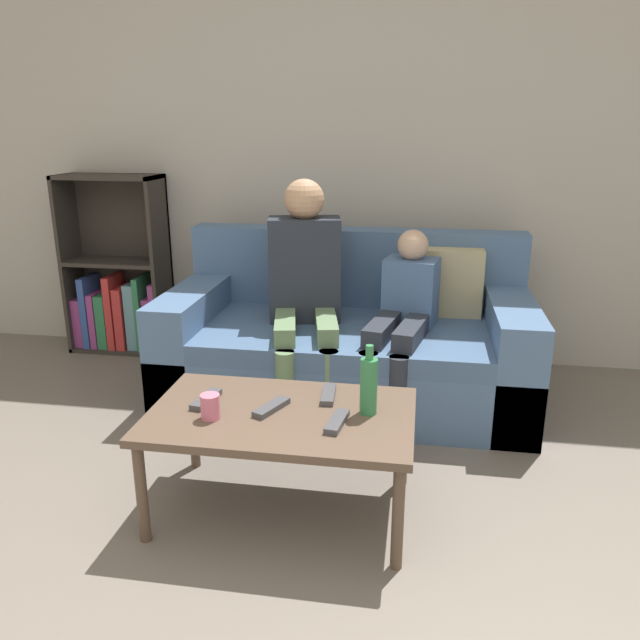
{
  "coord_description": "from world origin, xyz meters",
  "views": [
    {
      "loc": [
        0.48,
        -1.04,
        1.4
      ],
      "look_at": [
        0.07,
        1.49,
        0.59
      ],
      "focal_mm": 35.0,
      "sensor_mm": 36.0,
      "label": 1
    }
  ],
  "objects_px": {
    "bookshelf": "(120,288)",
    "tv_remote_2": "(206,399)",
    "couch": "(349,345)",
    "bottle": "(369,385)",
    "coffee_table": "(281,422)",
    "tv_remote_3": "(328,395)",
    "tv_remote_0": "(337,422)",
    "person_adult": "(305,279)",
    "cup_near": "(210,407)",
    "tv_remote_1": "(271,407)",
    "person_child": "(403,313)"
  },
  "relations": [
    {
      "from": "person_adult",
      "to": "person_child",
      "type": "xyz_separation_m",
      "value": [
        0.5,
        -0.05,
        -0.14
      ]
    },
    {
      "from": "bookshelf",
      "to": "tv_remote_0",
      "type": "xyz_separation_m",
      "value": [
        1.62,
        -1.67,
        0.02
      ]
    },
    {
      "from": "bookshelf",
      "to": "cup_near",
      "type": "xyz_separation_m",
      "value": [
        1.18,
        -1.69,
        0.06
      ]
    },
    {
      "from": "bookshelf",
      "to": "person_adult",
      "type": "distance_m",
      "value": 1.45
    },
    {
      "from": "bookshelf",
      "to": "tv_remote_3",
      "type": "xyz_separation_m",
      "value": [
        1.56,
        -1.45,
        0.02
      ]
    },
    {
      "from": "bookshelf",
      "to": "person_child",
      "type": "relative_size",
      "value": 1.23
    },
    {
      "from": "coffee_table",
      "to": "person_adult",
      "type": "height_order",
      "value": "person_adult"
    },
    {
      "from": "coffee_table",
      "to": "tv_remote_3",
      "type": "relative_size",
      "value": 5.54
    },
    {
      "from": "coffee_table",
      "to": "bookshelf",
      "type": "bearing_deg",
      "value": 131.38
    },
    {
      "from": "bookshelf",
      "to": "tv_remote_2",
      "type": "distance_m",
      "value": 1.92
    },
    {
      "from": "cup_near",
      "to": "tv_remote_2",
      "type": "xyz_separation_m",
      "value": [
        -0.06,
        0.13,
        -0.03
      ]
    },
    {
      "from": "person_adult",
      "to": "tv_remote_1",
      "type": "relative_size",
      "value": 6.53
    },
    {
      "from": "person_adult",
      "to": "tv_remote_1",
      "type": "xyz_separation_m",
      "value": [
        0.06,
        -1.01,
        -0.23
      ]
    },
    {
      "from": "person_adult",
      "to": "cup_near",
      "type": "relative_size",
      "value": 12.66
    },
    {
      "from": "person_adult",
      "to": "tv_remote_2",
      "type": "xyz_separation_m",
      "value": [
        -0.19,
        -0.98,
        -0.23
      ]
    },
    {
      "from": "tv_remote_2",
      "to": "tv_remote_3",
      "type": "height_order",
      "value": "same"
    },
    {
      "from": "tv_remote_0",
      "to": "tv_remote_3",
      "type": "height_order",
      "value": "same"
    },
    {
      "from": "person_adult",
      "to": "person_child",
      "type": "relative_size",
      "value": 1.27
    },
    {
      "from": "tv_remote_0",
      "to": "bottle",
      "type": "distance_m",
      "value": 0.18
    },
    {
      "from": "person_child",
      "to": "tv_remote_3",
      "type": "relative_size",
      "value": 5.21
    },
    {
      "from": "bookshelf",
      "to": "tv_remote_3",
      "type": "relative_size",
      "value": 6.42
    },
    {
      "from": "bookshelf",
      "to": "coffee_table",
      "type": "relative_size",
      "value": 1.16
    },
    {
      "from": "bookshelf",
      "to": "tv_remote_3",
      "type": "distance_m",
      "value": 2.13
    },
    {
      "from": "tv_remote_1",
      "to": "tv_remote_0",
      "type": "bearing_deg",
      "value": 7.21
    },
    {
      "from": "tv_remote_1",
      "to": "bottle",
      "type": "bearing_deg",
      "value": 29.43
    },
    {
      "from": "person_adult",
      "to": "tv_remote_3",
      "type": "distance_m",
      "value": 0.93
    },
    {
      "from": "couch",
      "to": "bottle",
      "type": "bearing_deg",
      "value": -79.81
    },
    {
      "from": "tv_remote_2",
      "to": "tv_remote_0",
      "type": "bearing_deg",
      "value": -2.13
    },
    {
      "from": "coffee_table",
      "to": "tv_remote_0",
      "type": "distance_m",
      "value": 0.23
    },
    {
      "from": "bookshelf",
      "to": "tv_remote_1",
      "type": "bearing_deg",
      "value": -49.23
    },
    {
      "from": "couch",
      "to": "bottle",
      "type": "distance_m",
      "value": 1.11
    },
    {
      "from": "tv_remote_2",
      "to": "tv_remote_3",
      "type": "xyz_separation_m",
      "value": [
        0.44,
        0.12,
        0.0
      ]
    },
    {
      "from": "person_child",
      "to": "tv_remote_1",
      "type": "xyz_separation_m",
      "value": [
        -0.44,
        -0.96,
        -0.09
      ]
    },
    {
      "from": "bookshelf",
      "to": "bottle",
      "type": "xyz_separation_m",
      "value": [
        1.72,
        -1.56,
        0.12
      ]
    },
    {
      "from": "bottle",
      "to": "couch",
      "type": "bearing_deg",
      "value": 100.19
    },
    {
      "from": "couch",
      "to": "tv_remote_3",
      "type": "xyz_separation_m",
      "value": [
        0.03,
        -0.96,
        0.14
      ]
    },
    {
      "from": "cup_near",
      "to": "bottle",
      "type": "bearing_deg",
      "value": 13.64
    },
    {
      "from": "couch",
      "to": "tv_remote_2",
      "type": "xyz_separation_m",
      "value": [
        -0.41,
        -1.07,
        0.14
      ]
    },
    {
      "from": "person_child",
      "to": "tv_remote_3",
      "type": "distance_m",
      "value": 0.86
    },
    {
      "from": "bookshelf",
      "to": "person_adult",
      "type": "xyz_separation_m",
      "value": [
        1.31,
        -0.58,
        0.25
      ]
    },
    {
      "from": "tv_remote_1",
      "to": "person_adult",
      "type": "bearing_deg",
      "value": 117.36
    },
    {
      "from": "person_child",
      "to": "cup_near",
      "type": "height_order",
      "value": "person_child"
    },
    {
      "from": "bookshelf",
      "to": "tv_remote_1",
      "type": "height_order",
      "value": "bookshelf"
    },
    {
      "from": "coffee_table",
      "to": "tv_remote_0",
      "type": "relative_size",
      "value": 5.47
    },
    {
      "from": "bookshelf",
      "to": "tv_remote_2",
      "type": "height_order",
      "value": "bookshelf"
    },
    {
      "from": "bookshelf",
      "to": "cup_near",
      "type": "height_order",
      "value": "bookshelf"
    },
    {
      "from": "tv_remote_0",
      "to": "bottle",
      "type": "xyz_separation_m",
      "value": [
        0.1,
        0.11,
        0.1
      ]
    },
    {
      "from": "couch",
      "to": "tv_remote_1",
      "type": "distance_m",
      "value": 1.12
    },
    {
      "from": "coffee_table",
      "to": "bottle",
      "type": "xyz_separation_m",
      "value": [
        0.31,
        0.04,
        0.15
      ]
    },
    {
      "from": "person_adult",
      "to": "tv_remote_3",
      "type": "xyz_separation_m",
      "value": [
        0.25,
        -0.87,
        -0.23
      ]
    }
  ]
}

